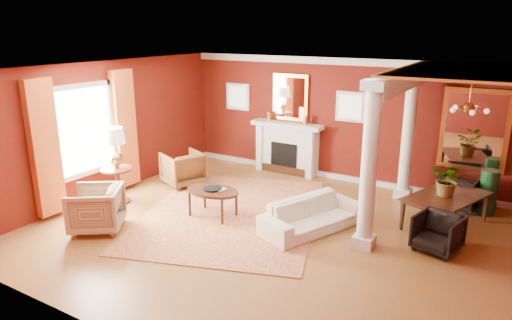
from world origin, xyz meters
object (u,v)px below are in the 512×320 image
Objects in this scene: sofa at (312,210)px; coffee_table at (213,192)px; armchair_stripe at (96,207)px; side_table at (115,152)px; armchair_leopard at (183,167)px; dining_table at (448,202)px.

coffee_table is (-1.92, -0.41, 0.12)m from sofa.
side_table is at bearing 176.23° from armchair_stripe.
sofa is at bearing 85.76° from armchair_stripe.
armchair_leopard is 0.54× the size of side_table.
armchair_leopard reaches higher than sofa.
sofa is at bearing 102.10° from armchair_leopard.
armchair_leopard is at bearing 145.38° from coffee_table.
coffee_table is 0.64× the size of dining_table.
side_table is at bearing 130.32° from dining_table.
coffee_table is at bearing 102.66° from armchair_stripe.
sofa is 1.97m from coffee_table.
sofa is 1.23× the size of side_table.
coffee_table is (1.70, -1.17, 0.07)m from armchair_leopard.
armchair_leopard is at bearing 150.20° from armchair_stripe.
armchair_stripe is 6.43m from dining_table.
sofa is 4.23m from side_table.
armchair_leopard is 0.96× the size of armchair_stripe.
armchair_stripe is at bearing 143.22° from sofa.
armchair_stripe is 2.15m from coffee_table.
coffee_table is 4.39m from dining_table.
coffee_table is at bearing 124.65° from sofa.
dining_table is at bearing 19.87° from side_table.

